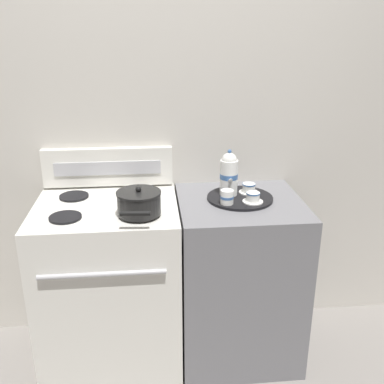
% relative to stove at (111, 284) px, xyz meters
% --- Properties ---
extents(ground_plane, '(6.00, 6.00, 0.00)m').
position_rel_stove_xyz_m(ground_plane, '(0.33, 0.00, -0.46)').
color(ground_plane, gray).
extents(wall_back, '(6.00, 0.05, 2.20)m').
position_rel_stove_xyz_m(wall_back, '(0.33, 0.33, 0.64)').
color(wall_back, beige).
rests_on(wall_back, ground).
extents(stove, '(0.72, 0.64, 0.92)m').
position_rel_stove_xyz_m(stove, '(0.00, 0.00, 0.00)').
color(stove, silver).
rests_on(stove, ground).
extents(control_panel, '(0.71, 0.05, 0.21)m').
position_rel_stove_xyz_m(control_panel, '(-0.00, 0.28, 0.57)').
color(control_panel, silver).
rests_on(control_panel, stove).
extents(side_counter, '(0.64, 0.61, 0.91)m').
position_rel_stove_xyz_m(side_counter, '(0.69, 0.00, -0.00)').
color(side_counter, slate).
rests_on(side_counter, ground).
extents(saucepan, '(0.21, 0.29, 0.14)m').
position_rel_stove_xyz_m(saucepan, '(0.17, -0.14, 0.52)').
color(saucepan, black).
rests_on(saucepan, stove).
extents(serving_tray, '(0.34, 0.34, 0.01)m').
position_rel_stove_xyz_m(serving_tray, '(0.69, 0.03, 0.46)').
color(serving_tray, black).
rests_on(serving_tray, side_counter).
extents(teapot, '(0.09, 0.15, 0.24)m').
position_rel_stove_xyz_m(teapot, '(0.64, 0.06, 0.58)').
color(teapot, white).
rests_on(teapot, serving_tray).
extents(teacup_left, '(0.10, 0.10, 0.05)m').
position_rel_stove_xyz_m(teacup_left, '(0.74, -0.05, 0.49)').
color(teacup_left, white).
rests_on(teacup_left, serving_tray).
extents(teacup_right, '(0.10, 0.10, 0.05)m').
position_rel_stove_xyz_m(teacup_right, '(0.75, 0.08, 0.49)').
color(teacup_right, white).
rests_on(teacup_right, serving_tray).
extents(creamer_jug, '(0.07, 0.07, 0.07)m').
position_rel_stove_xyz_m(creamer_jug, '(0.61, -0.06, 0.50)').
color(creamer_jug, white).
rests_on(creamer_jug, serving_tray).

